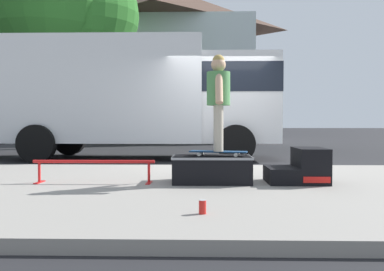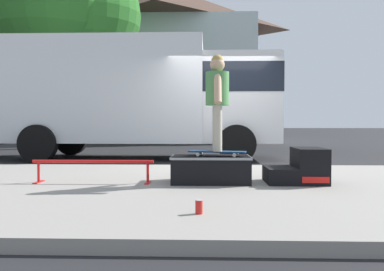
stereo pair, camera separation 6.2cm
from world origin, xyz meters
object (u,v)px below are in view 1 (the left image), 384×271
at_px(kicker_ramp, 301,168).
at_px(soda_can, 202,207).
at_px(grind_rail, 94,165).
at_px(street_tree_main, 61,1).
at_px(skater_kid, 218,94).
at_px(skate_box, 212,168).
at_px(box_truck, 144,94).
at_px(skateboard, 218,152).

xyz_separation_m(kicker_ramp, soda_can, (-1.35, -1.91, -0.13)).
height_order(grind_rail, street_tree_main, street_tree_main).
bearing_deg(skater_kid, skate_box, 164.36).
xyz_separation_m(soda_can, box_truck, (-1.55, 6.90, 1.52)).
bearing_deg(grind_rail, street_tree_main, 111.97).
xyz_separation_m(skate_box, street_tree_main, (-5.29, 9.04, 5.06)).
bearing_deg(skateboard, skate_box, 164.36).
bearing_deg(grind_rail, box_truck, 90.78).
relative_size(skate_box, box_truck, 0.15).
bearing_deg(box_truck, soda_can, -77.38).
bearing_deg(skater_kid, soda_can, -96.55).
bearing_deg(grind_rail, skateboard, 2.51).
distance_m(skater_kid, box_truck, 5.33).
bearing_deg(box_truck, street_tree_main, 131.81).
height_order(kicker_ramp, street_tree_main, street_tree_main).
height_order(skate_box, skateboard, skateboard).
relative_size(grind_rail, street_tree_main, 0.20).
xyz_separation_m(skateboard, skater_kid, (-0.00, -0.00, 0.78)).
bearing_deg(soda_can, grind_rail, 129.19).
distance_m(box_truck, street_tree_main, 6.55).
bearing_deg(soda_can, skateboard, 83.45).
height_order(skater_kid, soda_can, skater_kid).
relative_size(grind_rail, soda_can, 13.19).
bearing_deg(skater_kid, grind_rail, -177.49).
bearing_deg(kicker_ramp, grind_rail, -178.01).
xyz_separation_m(soda_can, street_tree_main, (-5.16, 10.95, 5.19)).
height_order(kicker_ramp, skateboard, kicker_ramp).
relative_size(skater_kid, soda_can, 10.40).
xyz_separation_m(skateboard, street_tree_main, (-5.38, 9.06, 4.84)).
bearing_deg(grind_rail, soda_can, -50.81).
height_order(skateboard, street_tree_main, street_tree_main).
xyz_separation_m(grind_rail, skateboard, (1.69, 0.07, 0.18)).
distance_m(grind_rail, box_truck, 5.27).
distance_m(kicker_ramp, skateboard, 1.15).
relative_size(kicker_ramp, street_tree_main, 0.10).
relative_size(skater_kid, street_tree_main, 0.16).
height_order(skate_box, street_tree_main, street_tree_main).
bearing_deg(skate_box, street_tree_main, 120.34).
xyz_separation_m(grind_rail, street_tree_main, (-3.69, 9.14, 5.02)).
height_order(grind_rail, skateboard, skateboard).
distance_m(kicker_ramp, street_tree_main, 12.23).
bearing_deg(skate_box, skateboard, -15.64).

